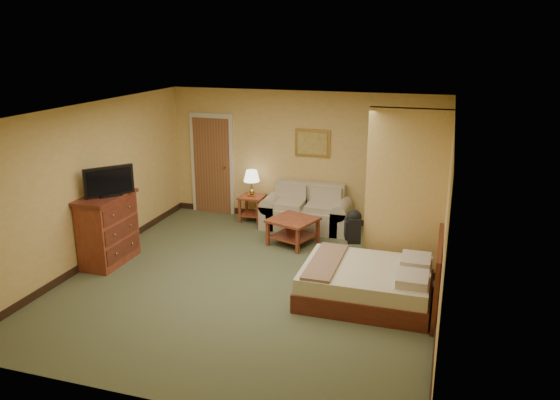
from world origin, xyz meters
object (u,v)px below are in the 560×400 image
at_px(coffee_table, 293,226).
at_px(dresser, 108,229).
at_px(bed, 371,282).
at_px(loveseat, 306,214).

distance_m(coffee_table, dresser, 3.15).
height_order(dresser, bed, dresser).
bearing_deg(dresser, bed, -0.93).
height_order(loveseat, dresser, dresser).
bearing_deg(bed, loveseat, 121.57).
height_order(coffee_table, bed, bed).
bearing_deg(loveseat, coffee_table, -90.48).
xyz_separation_m(coffee_table, dresser, (-2.65, -1.68, 0.24)).
bearing_deg(dresser, coffee_table, 32.42).
xyz_separation_m(coffee_table, bed, (1.65, -1.75, -0.07)).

